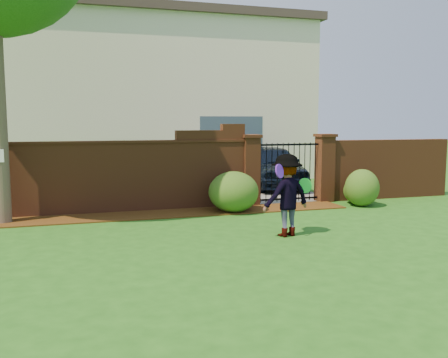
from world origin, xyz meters
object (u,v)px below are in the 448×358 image
object	(u,v)px
frisbee_purple	(280,171)
frisbee_green	(305,186)
man	(287,195)
car	(273,167)

from	to	relation	value
frisbee_purple	frisbee_green	xyz separation A→B (m)	(0.70, 0.35, -0.34)
man	frisbee_purple	bearing A→B (deg)	32.98
frisbee_green	man	bearing A→B (deg)	-177.48
man	frisbee_purple	xyz separation A→B (m)	(-0.31, -0.33, 0.52)
car	frisbee_purple	distance (m)	7.43
man	frisbee_green	xyz separation A→B (m)	(0.38, 0.02, 0.18)
frisbee_purple	car	bearing A→B (deg)	68.14
car	frisbee_purple	bearing A→B (deg)	-104.38
car	frisbee_green	distance (m)	6.85
frisbee_purple	frisbee_green	bearing A→B (deg)	26.56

